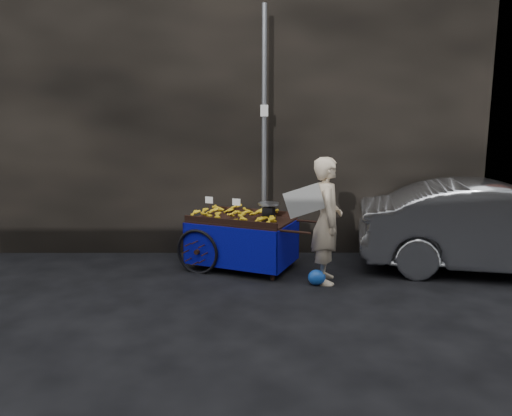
{
  "coord_description": "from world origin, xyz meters",
  "views": [
    {
      "loc": [
        0.14,
        -6.68,
        2.34
      ],
      "look_at": [
        0.17,
        0.5,
        0.99
      ],
      "focal_mm": 35.0,
      "sensor_mm": 36.0,
      "label": 1
    }
  ],
  "objects_px": {
    "vendor": "(327,220)",
    "parked_car": "(499,228)",
    "banana_cart": "(239,224)",
    "plastic_bag": "(317,277)"
  },
  "relations": [
    {
      "from": "vendor",
      "to": "plastic_bag",
      "type": "height_order",
      "value": "vendor"
    },
    {
      "from": "plastic_bag",
      "to": "parked_car",
      "type": "height_order",
      "value": "parked_car"
    },
    {
      "from": "banana_cart",
      "to": "parked_car",
      "type": "distance_m",
      "value": 3.9
    },
    {
      "from": "plastic_bag",
      "to": "banana_cart",
      "type": "bearing_deg",
      "value": 142.92
    },
    {
      "from": "plastic_bag",
      "to": "parked_car",
      "type": "bearing_deg",
      "value": 12.3
    },
    {
      "from": "parked_car",
      "to": "plastic_bag",
      "type": "bearing_deg",
      "value": 112.96
    },
    {
      "from": "vendor",
      "to": "plastic_bag",
      "type": "relative_size",
      "value": 7.21
    },
    {
      "from": "vendor",
      "to": "parked_car",
      "type": "xyz_separation_m",
      "value": [
        2.65,
        0.45,
        -0.21
      ]
    },
    {
      "from": "banana_cart",
      "to": "plastic_bag",
      "type": "distance_m",
      "value": 1.5
    },
    {
      "from": "banana_cart",
      "to": "parked_car",
      "type": "relative_size",
      "value": 0.55
    }
  ]
}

